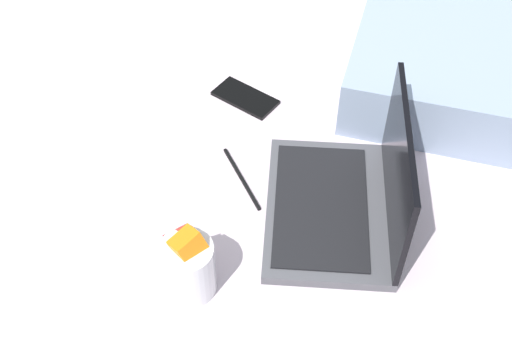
% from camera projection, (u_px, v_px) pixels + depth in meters
% --- Properties ---
extents(bed_mattress, '(1.80, 1.40, 0.18)m').
position_uv_depth(bed_mattress, '(154.00, 235.00, 1.32)').
color(bed_mattress, silver).
rests_on(bed_mattress, ground).
extents(laptop, '(0.37, 0.29, 0.23)m').
position_uv_depth(laptop, '(347.00, 198.00, 1.20)').
color(laptop, '#4C4C51').
rests_on(laptop, bed_mattress).
extents(snack_cup, '(0.10, 0.09, 0.14)m').
position_uv_depth(snack_cup, '(188.00, 265.00, 1.09)').
color(snack_cup, silver).
rests_on(snack_cup, bed_mattress).
extents(cell_phone, '(0.11, 0.15, 0.01)m').
position_uv_depth(cell_phone, '(245.00, 98.00, 1.45)').
color(cell_phone, black).
rests_on(cell_phone, bed_mattress).
extents(pillow, '(0.52, 0.36, 0.13)m').
position_uv_depth(pillow, '(441.00, 50.00, 1.46)').
color(pillow, '#8C9EB7').
rests_on(pillow, bed_mattress).
extents(charger_cable, '(0.13, 0.11, 0.01)m').
position_uv_depth(charger_cable, '(242.00, 178.00, 1.29)').
color(charger_cable, black).
rests_on(charger_cable, bed_mattress).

